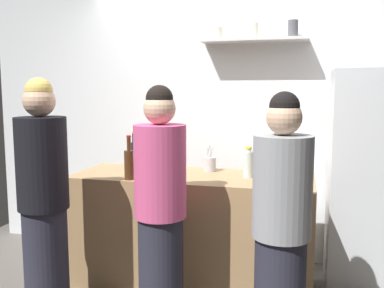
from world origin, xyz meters
name	(u,v)px	position (x,y,z in m)	size (l,w,h in m)	color
back_wall_assembly	(224,120)	(0.00, 1.25, 1.30)	(4.80, 0.32, 2.60)	white
refrigerator	(373,180)	(1.28, 0.85, 0.87)	(0.68, 0.62, 1.75)	silver
counter	(192,230)	(-0.12, 0.50, 0.46)	(1.90, 0.70, 0.91)	#9E7A51
baking_pan	(155,171)	(-0.42, 0.48, 0.94)	(0.34, 0.24, 0.05)	gray
utensil_holder	(210,164)	(-0.01, 0.69, 0.97)	(0.10, 0.10, 0.22)	#B2B2B7
wine_bottle_dark_glass	(134,155)	(-0.64, 0.59, 1.04)	(0.07, 0.07, 0.33)	black
wine_bottle_amber_glass	(129,163)	(-0.53, 0.22, 1.04)	(0.07, 0.07, 0.34)	#472814
water_bottle_plastic	(248,164)	(0.33, 0.52, 1.02)	(0.08, 0.08, 0.24)	silver
person_blonde	(44,203)	(-0.96, -0.26, 0.83)	(0.34, 0.34, 1.67)	#262633
person_pink_top	(160,211)	(-0.16, -0.16, 0.80)	(0.34, 0.34, 1.62)	#262633
person_grey_hoodie	(281,231)	(0.62, -0.30, 0.77)	(0.34, 0.34, 1.58)	#262633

